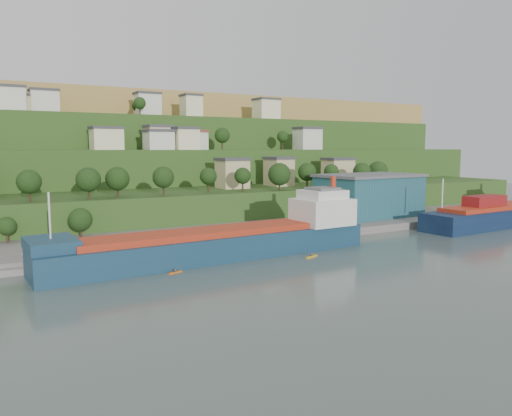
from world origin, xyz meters
TOP-DOWN VIEW (x-y plane):
  - ground at (0.00, 0.00)m, footprint 500.00×500.00m
  - quay at (20.00, 28.00)m, footprint 220.00×26.00m
  - hillside at (-0.01, 168.73)m, footprint 360.00×210.79m
  - cargo_ship_near at (-10.35, 8.29)m, footprint 71.02×14.57m
  - warehouse at (49.38, 31.00)m, footprint 32.25×21.11m
  - dinghy at (-41.86, 21.42)m, footprint 4.10×2.30m
  - kayak_orange at (-23.95, 1.38)m, footprint 2.98×1.41m
  - kayak_yellow at (5.51, -0.14)m, footprint 3.57×1.83m

SIDE VIEW (x-z plane):
  - ground at x=0.00m, z-range 0.00..0.00m
  - quay at x=20.00m, z-range -2.00..2.00m
  - hillside at x=-0.01m, z-range -47.93..48.07m
  - kayak_orange at x=-23.95m, z-range -0.15..0.59m
  - kayak_yellow at x=5.51m, z-range -0.18..0.71m
  - dinghy at x=-41.86m, z-range 1.20..1.97m
  - cargo_ship_near at x=-10.35m, z-range -6.17..11.96m
  - warehouse at x=49.38m, z-range 2.03..14.83m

